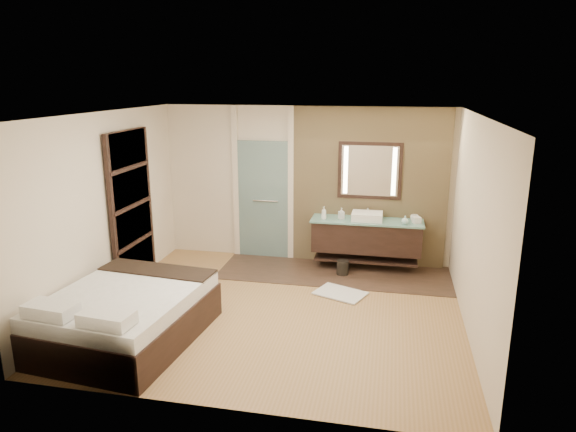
% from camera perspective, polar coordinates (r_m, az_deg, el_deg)
% --- Properties ---
extents(floor, '(5.00, 5.00, 0.00)m').
position_cam_1_polar(floor, '(7.27, -1.15, -10.50)').
color(floor, olive).
rests_on(floor, ground).
extents(tile_strip, '(3.80, 1.30, 0.01)m').
position_cam_1_polar(tile_strip, '(8.63, 5.11, -6.30)').
color(tile_strip, '#31251B').
rests_on(tile_strip, floor).
extents(stone_wall, '(2.60, 0.08, 2.70)m').
position_cam_1_polar(stone_wall, '(8.80, 9.01, 3.12)').
color(stone_wall, tan).
rests_on(stone_wall, floor).
extents(vanity, '(1.85, 0.55, 0.88)m').
position_cam_1_polar(vanity, '(8.71, 8.71, -2.22)').
color(vanity, black).
rests_on(vanity, stone_wall).
extents(mirror_unit, '(1.06, 0.04, 0.96)m').
position_cam_1_polar(mirror_unit, '(8.69, 9.07, 4.99)').
color(mirror_unit, black).
rests_on(mirror_unit, stone_wall).
extents(frosted_door, '(1.10, 0.12, 2.70)m').
position_cam_1_polar(frosted_door, '(9.10, -2.76, 2.35)').
color(frosted_door, '#9DC7C4').
rests_on(frosted_door, floor).
extents(shoji_partition, '(0.06, 1.20, 2.40)m').
position_cam_1_polar(shoji_partition, '(8.23, -16.96, 0.83)').
color(shoji_partition, black).
rests_on(shoji_partition, floor).
extents(bed, '(1.81, 2.18, 0.78)m').
position_cam_1_polar(bed, '(6.71, -17.59, -10.47)').
color(bed, black).
rests_on(bed, floor).
extents(bath_mat, '(0.86, 0.74, 0.02)m').
position_cam_1_polar(bath_mat, '(7.83, 5.84, -8.52)').
color(bath_mat, silver).
rests_on(bath_mat, floor).
extents(waste_bin, '(0.26, 0.26, 0.25)m').
position_cam_1_polar(waste_bin, '(8.54, 6.09, -5.74)').
color(waste_bin, black).
rests_on(waste_bin, floor).
extents(tissue_box, '(0.15, 0.15, 0.10)m').
position_cam_1_polar(tissue_box, '(8.59, 14.11, -0.43)').
color(tissue_box, silver).
rests_on(tissue_box, vanity).
extents(soap_bottle_a, '(0.10, 0.10, 0.22)m').
position_cam_1_polar(soap_bottle_a, '(8.56, 4.01, 0.35)').
color(soap_bottle_a, white).
rests_on(soap_bottle_a, vanity).
extents(soap_bottle_b, '(0.11, 0.12, 0.19)m').
position_cam_1_polar(soap_bottle_b, '(8.61, 5.95, 0.29)').
color(soap_bottle_b, '#B2B2B2').
rests_on(soap_bottle_b, vanity).
extents(soap_bottle_c, '(0.12, 0.12, 0.14)m').
position_cam_1_polar(soap_bottle_c, '(8.47, 12.87, -0.43)').
color(soap_bottle_c, silver).
rests_on(soap_bottle_c, vanity).
extents(cup, '(0.15, 0.15, 0.10)m').
position_cam_1_polar(cup, '(8.68, 13.87, -0.23)').
color(cup, white).
rests_on(cup, vanity).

